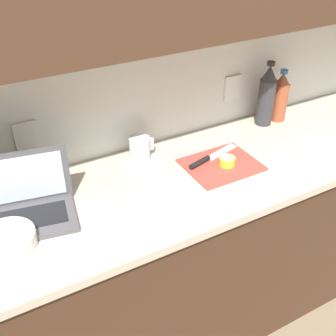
{
  "coord_description": "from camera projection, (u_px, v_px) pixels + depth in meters",
  "views": [
    {
      "loc": [
        -0.95,
        -1.18,
        1.87
      ],
      "look_at": [
        -0.3,
        -0.01,
        0.98
      ],
      "focal_mm": 45.0,
      "sensor_mm": 36.0,
      "label": 1
    }
  ],
  "objects": [
    {
      "name": "ground_plane",
      "position": [
        216.0,
        303.0,
        2.28
      ],
      "size": [
        12.0,
        12.0,
        0.0
      ],
      "primitive_type": "plane",
      "color": "#847056",
      "rests_on": "ground"
    },
    {
      "name": "bottle_green_soda",
      "position": [
        280.0,
        97.0,
        2.05
      ],
      "size": [
        0.08,
        0.08,
        0.26
      ],
      "color": "#A34C2D",
      "rests_on": "counter_unit"
    },
    {
      "name": "bottle_oil_tall",
      "position": [
        266.0,
        96.0,
        2.0
      ],
      "size": [
        0.08,
        0.08,
        0.31
      ],
      "color": "#333338",
      "rests_on": "counter_unit"
    },
    {
      "name": "measuring_cup",
      "position": [
        140.0,
        148.0,
        1.79
      ],
      "size": [
        0.11,
        0.09,
        0.1
      ],
      "color": "silver",
      "rests_on": "counter_unit"
    },
    {
      "name": "lemon_half_cut",
      "position": [
        227.0,
        161.0,
        1.74
      ],
      "size": [
        0.07,
        0.07,
        0.04
      ],
      "color": "yellow",
      "rests_on": "cutting_board"
    },
    {
      "name": "cutting_board",
      "position": [
        221.0,
        164.0,
        1.76
      ],
      "size": [
        0.3,
        0.25,
        0.01
      ],
      "primitive_type": "cube",
      "color": "#D1473D",
      "rests_on": "counter_unit"
    },
    {
      "name": "counter_unit",
      "position": [
        225.0,
        238.0,
        2.03
      ],
      "size": [
        2.29,
        0.62,
        0.9
      ],
      "color": "#472D1E",
      "rests_on": "ground_plane"
    },
    {
      "name": "laptop",
      "position": [
        25.0,
        203.0,
        1.46
      ],
      "size": [
        0.36,
        0.27,
        0.23
      ],
      "rotation": [
        0.0,
        0.0,
        -0.19
      ],
      "color": "#515156",
      "rests_on": "counter_unit"
    },
    {
      "name": "bowl_white",
      "position": [
        8.0,
        241.0,
        1.35
      ],
      "size": [
        0.18,
        0.18,
        0.05
      ],
      "color": "white",
      "rests_on": "counter_unit"
    },
    {
      "name": "knife",
      "position": [
        206.0,
        160.0,
        1.77
      ],
      "size": [
        0.28,
        0.1,
        0.02
      ],
      "rotation": [
        0.0,
        0.0,
        0.26
      ],
      "color": "silver",
      "rests_on": "cutting_board"
    }
  ]
}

